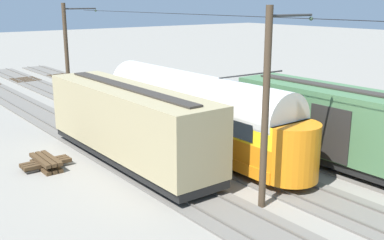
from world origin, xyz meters
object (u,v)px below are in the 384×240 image
coach_far_siding (348,127)px  catenary_pole_mid_near (267,107)px  vintage_streetcar (193,110)px  spare_tie_stack (46,163)px  coach_adjacent (128,122)px  catenary_pole_foreground (68,59)px  switch_stand (175,97)px

coach_far_siding → catenary_pole_mid_near: 6.70m
vintage_streetcar → spare_tie_stack: vintage_streetcar is taller
coach_adjacent → coach_far_siding: (-8.08, 7.24, 0.00)m
catenary_pole_mid_near → catenary_pole_foreground: bearing=-90.0°
catenary_pole_foreground → vintage_streetcar: bearing=101.5°
switch_stand → spare_tie_stack: size_ratio=0.51×
catenary_pole_foreground → catenary_pole_mid_near: 19.12m
catenary_pole_foreground → catenary_pole_mid_near: same height
vintage_streetcar → spare_tie_stack: (7.73, -2.08, -1.99)m
coach_far_siding → switch_stand: 16.96m
coach_far_siding → switch_stand: bearing=-95.5°
catenary_pole_foreground → catenary_pole_mid_near: size_ratio=1.00×
vintage_streetcar → switch_stand: vintage_streetcar is taller
coach_far_siding → switch_stand: size_ratio=10.15×
catenary_pole_foreground → spare_tie_stack: size_ratio=3.32×
coach_adjacent → switch_stand: 13.70m
vintage_streetcar → catenary_pole_foreground: 11.87m
coach_far_siding → catenary_pole_mid_near: size_ratio=1.57×
coach_far_siding → switch_stand: coach_far_siding is taller
coach_adjacent → switch_stand: bearing=-135.3°
coach_far_siding → catenary_pole_foreground: catenary_pole_foreground is taller
coach_adjacent → spare_tie_stack: size_ratio=5.17×
coach_far_siding → spare_tie_stack: bearing=-38.0°
coach_adjacent → spare_tie_stack: coach_adjacent is taller
vintage_streetcar → coach_far_siding: (-4.04, 7.10, -0.09)m
coach_adjacent → catenary_pole_foreground: catenary_pole_foreground is taller
coach_adjacent → catenary_pole_mid_near: size_ratio=1.55×
vintage_streetcar → coach_adjacent: size_ratio=1.33×
catenary_pole_mid_near → vintage_streetcar: bearing=-107.1°
coach_far_siding → catenary_pole_mid_near: bearing=4.9°
spare_tie_stack → coach_adjacent: bearing=152.3°
coach_far_siding → catenary_pole_foreground: size_ratio=1.57×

